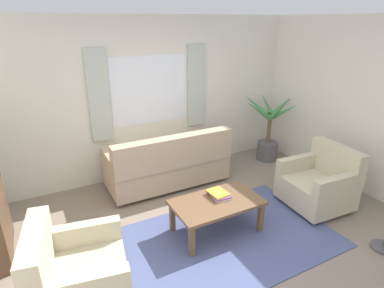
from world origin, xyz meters
TOP-DOWN VIEW (x-y plane):
  - ground_plane at (0.00, 0.00)m, footprint 6.24×6.24m
  - wall_back at (0.00, 2.26)m, footprint 5.32×0.12m
  - wall_right at (2.66, 0.00)m, footprint 0.12×4.40m
  - window_with_curtains at (0.00, 2.18)m, footprint 1.98×0.07m
  - area_rug at (0.00, 0.00)m, footprint 2.78×1.68m
  - couch at (0.03, 1.59)m, footprint 1.90×0.82m
  - armchair_left at (-1.68, -0.14)m, footprint 0.95×0.97m
  - armchair_right at (1.69, 0.04)m, footprint 0.87×0.89m
  - coffee_table at (0.06, 0.21)m, footprint 1.10×0.64m
  - book_stack_on_table at (0.14, 0.29)m, footprint 0.23×0.32m
  - potted_plant at (2.12, 1.67)m, footprint 1.08×1.07m

SIDE VIEW (x-z plane):
  - ground_plane at x=0.00m, z-range 0.00..0.00m
  - area_rug at x=0.00m, z-range 0.00..0.01m
  - armchair_left at x=-1.68m, z-range -0.09..0.79m
  - armchair_right at x=1.69m, z-range -0.09..0.79m
  - couch at x=0.03m, z-range -0.09..0.83m
  - coffee_table at x=0.06m, z-range 0.16..0.60m
  - book_stack_on_table at x=0.14m, z-range 0.44..0.50m
  - potted_plant at x=2.12m, z-range -0.10..1.12m
  - wall_back at x=0.00m, z-range 0.00..2.60m
  - wall_right at x=2.66m, z-range 0.00..2.60m
  - window_with_curtains at x=0.00m, z-range 0.75..2.15m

